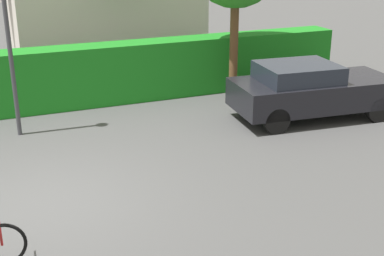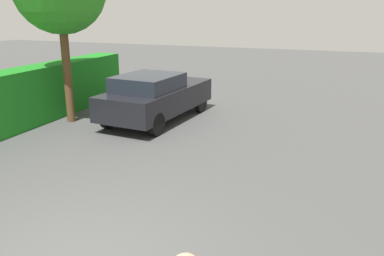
# 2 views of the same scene
# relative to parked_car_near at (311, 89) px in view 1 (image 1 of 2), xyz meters

# --- Properties ---
(ground_plane) EXTENTS (60.00, 60.00, 0.00)m
(ground_plane) POSITION_rel_parked_car_near_xyz_m (-6.87, -2.10, -0.75)
(ground_plane) COLOR #454545
(hedge_row) EXTENTS (19.06, 0.90, 1.61)m
(hedge_row) POSITION_rel_parked_car_near_xyz_m (-6.87, 3.27, 0.06)
(hedge_row) COLOR #1A741C
(hedge_row) RESTS_ON ground
(parked_car_near) EXTENTS (4.21, 2.09, 1.42)m
(parked_car_near) POSITION_rel_parked_car_near_xyz_m (0.00, 0.00, 0.00)
(parked_car_near) COLOR black
(parked_car_near) RESTS_ON ground
(street_lamp) EXTENTS (0.28, 0.28, 4.17)m
(street_lamp) POSITION_rel_parked_car_near_xyz_m (-6.92, 1.58, 1.96)
(street_lamp) COLOR #38383D
(street_lamp) RESTS_ON ground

